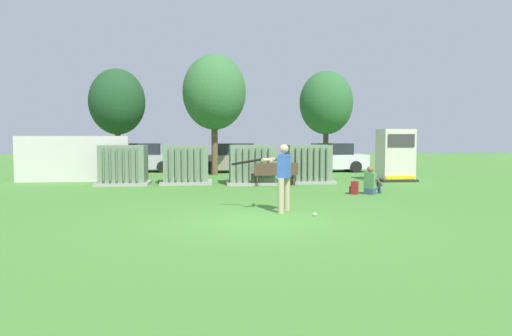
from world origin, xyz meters
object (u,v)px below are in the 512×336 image
Objects in this scene: transformer_mid_west at (186,165)px; batter at (282,174)px; park_bench at (276,172)px; transformer_west at (124,165)px; transformer_east at (308,164)px; parked_car_left_of_center at (231,159)px; sports_ball at (315,214)px; parked_car_right_of_center at (330,158)px; parked_car_leftmost at (139,159)px; transformer_mid_east at (251,165)px; backpack at (354,188)px; seated_spectator at (371,183)px; generator_enclosure at (395,155)px.

batter is at bearing -70.34° from transformer_mid_west.
transformer_west is at bearing 169.65° from park_bench.
parked_car_left_of_center is at bearing 114.01° from transformer_east.
parked_car_right_of_center is at bearing 73.69° from sports_ball.
batter is (2.78, -7.78, 0.19)m from transformer_mid_west.
park_bench is 0.42× the size of parked_car_left_of_center.
parked_car_right_of_center is (10.38, 6.55, -0.04)m from transformer_west.
transformer_west is 0.48× the size of parked_car_leftmost.
sports_ball is at bearing -84.55° from transformer_mid_east.
transformer_east is 7.04m from parked_car_right_of_center.
transformer_east is 4.30m from backpack.
transformer_east and parked_car_leftmost have the same top height.
transformer_mid_east is 4.77× the size of backpack.
seated_spectator is (3.64, 3.44, -0.60)m from batter.
backpack is (-0.59, 0.03, -0.16)m from seated_spectator.
batter is at bearing 131.26° from sports_ball.
transformer_west is 4.77× the size of backpack.
batter is 16.09m from parked_car_leftmost.
batter is 14.34m from parked_car_left_of_center.
backpack is 11.47m from parked_car_left_of_center.
seated_spectator is 10.84m from parked_car_right_of_center.
transformer_mid_east is 5.02m from backpack.
transformer_mid_west is at bearing 178.82° from transformer_east.
parked_car_left_of_center is (-3.66, 10.86, 0.54)m from backpack.
sports_ball is 15.60m from parked_car_right_of_center.
generator_enclosure is (11.72, 0.45, 0.35)m from transformer_west.
parked_car_leftmost is (-5.75, 15.03, -0.22)m from batter.
parked_car_left_of_center is (4.71, 6.70, -0.04)m from transformer_west.
transformer_mid_east is at bearing -53.62° from parked_car_leftmost.
transformer_mid_west is 0.50× the size of parked_car_right_of_center.
seated_spectator is at bearing 55.03° from sports_ball.
transformer_mid_west reaches higher than park_bench.
transformer_west is 0.91× the size of generator_enclosure.
park_bench is 0.44× the size of parked_car_right_of_center.
seated_spectator is at bearing -3.25° from backpack.
transformer_mid_west and transformer_mid_east have the same top height.
parked_car_right_of_center is (-1.34, 6.09, -0.38)m from generator_enclosure.
transformer_east is 10.94m from parked_car_leftmost.
generator_enclosure reaches higher than transformer_east.
transformer_mid_east is 1.21× the size of batter.
batter is 3.95× the size of backpack.
transformer_mid_east is at bearing 95.45° from sports_ball.
generator_enclosure is at bearing 53.97° from backpack.
transformer_mid_east is 2.47m from transformer_east.
transformer_mid_west and parked_car_right_of_center have the same top height.
transformer_east is 1.96m from park_bench.
transformer_mid_east is at bearing -85.76° from parked_car_left_of_center.
generator_enclosure is at bearing 6.50° from transformer_mid_east.
transformer_mid_east is at bearing -173.50° from generator_enclosure.
transformer_east is 4.45m from seated_spectator.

